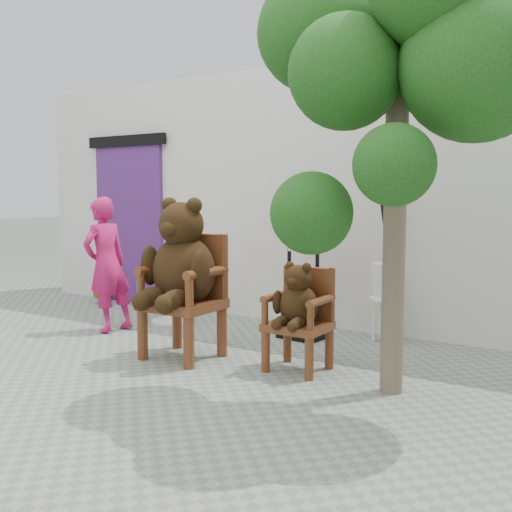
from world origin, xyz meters
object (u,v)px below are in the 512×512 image
Objects in this scene: cafe_table at (169,286)px; person at (107,264)px; chair_small at (299,307)px; tree at (414,42)px; chair_big at (182,269)px; display_stand at (303,284)px; stool_bucket at (386,280)px.

person is at bearing -114.37° from cafe_table.
tree is (1.04, -0.29, 2.01)m from chair_small.
tree is (2.14, -0.06, 1.73)m from chair_big.
person is at bearing -150.29° from display_stand.
chair_small reaches higher than cafe_table.
chair_small is at bearing -100.46° from stool_bucket.
cafe_table is at bearing -168.37° from stool_bucket.
chair_big is 1.03× the size of stool_bucket.
display_stand is (-0.52, 1.03, 0.03)m from chair_small.
chair_small is at bearing -56.11° from display_stand.
display_stand is 0.45× the size of tree.
chair_small is at bearing 164.22° from tree.
chair_big is at bearing 178.40° from tree.
stool_bucket is at bearing 115.00° from tree.
display_stand is at bearing 116.73° from chair_small.
person is 1.02× the size of stool_bucket.
stool_bucket is at bearing 31.90° from display_stand.
chair_small is 0.28× the size of tree.
person reaches higher than cafe_table.
chair_big is 0.99× the size of display_stand.
display_stand is at bearing -155.26° from stool_bucket.
tree is (3.27, -1.17, 2.13)m from cafe_table.
person is at bearing 175.60° from chair_small.
chair_small is 1.34× the size of cafe_table.
cafe_table is (0.31, 0.68, -0.30)m from person.
display_stand is at bearing 65.41° from chair_big.
chair_big is at bearing -107.43° from display_stand.
display_stand reaches higher than cafe_table.
stool_bucket is 2.68m from tree.
stool_bucket is at bearing 79.54° from chair_small.
display_stand reaches higher than chair_big.
cafe_table is at bearing 160.55° from person.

